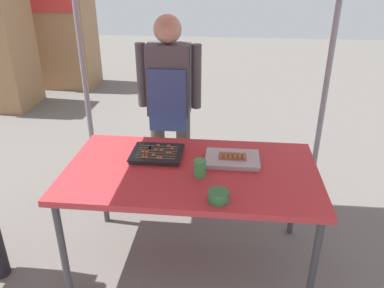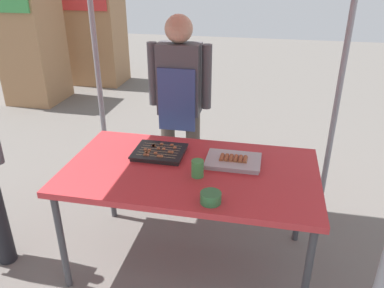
% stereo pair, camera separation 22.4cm
% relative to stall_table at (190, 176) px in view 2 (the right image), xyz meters
% --- Properties ---
extents(ground_plane, '(18.00, 18.00, 0.00)m').
position_rel_stall_table_xyz_m(ground_plane, '(0.00, 0.00, -0.70)').
color(ground_plane, '#66605B').
extents(stall_table, '(1.60, 0.90, 0.75)m').
position_rel_stall_table_xyz_m(stall_table, '(0.00, 0.00, 0.00)').
color(stall_table, '#C63338').
rests_on(stall_table, ground).
extents(tray_grilled_sausages, '(0.35, 0.26, 0.05)m').
position_rel_stall_table_xyz_m(tray_grilled_sausages, '(0.26, 0.13, 0.07)').
color(tray_grilled_sausages, '#ADADB2').
rests_on(tray_grilled_sausages, stall_table).
extents(tray_meat_skewers, '(0.34, 0.29, 0.04)m').
position_rel_stall_table_xyz_m(tray_meat_skewers, '(-0.25, 0.15, 0.07)').
color(tray_meat_skewers, black).
rests_on(tray_meat_skewers, stall_table).
extents(condiment_bowl, '(0.12, 0.12, 0.06)m').
position_rel_stall_table_xyz_m(condiment_bowl, '(0.19, -0.35, 0.08)').
color(condiment_bowl, '#33723F').
rests_on(condiment_bowl, stall_table).
extents(drink_cup_near_edge, '(0.08, 0.08, 0.11)m').
position_rel_stall_table_xyz_m(drink_cup_near_edge, '(0.06, -0.08, 0.11)').
color(drink_cup_near_edge, '#3F994C').
rests_on(drink_cup_near_edge, stall_table).
extents(vendor_woman, '(0.52, 0.23, 1.59)m').
position_rel_stall_table_xyz_m(vendor_woman, '(-0.27, 0.83, 0.24)').
color(vendor_woman, '#595147').
rests_on(vendor_woman, ground).
extents(neighbor_stall_left, '(0.85, 0.72, 1.78)m').
position_rel_stall_table_xyz_m(neighbor_stall_left, '(-2.49, 4.10, 0.20)').
color(neighbor_stall_left, '#9E724C').
rests_on(neighbor_stall_left, ground).
extents(neighbor_stall_right, '(0.71, 0.79, 1.89)m').
position_rel_stall_table_xyz_m(neighbor_stall_right, '(-3.00, 2.99, 0.25)').
color(neighbor_stall_right, '#9E724C').
rests_on(neighbor_stall_right, ground).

